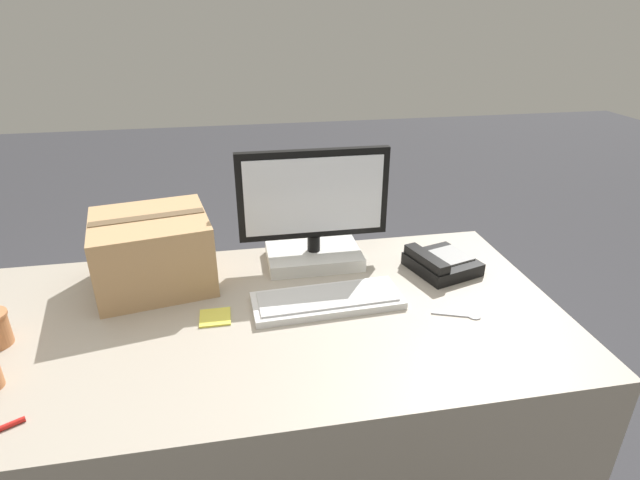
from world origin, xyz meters
The scene contains 7 objects.
office_desk centered at (0.00, 0.00, 0.37)m, with size 1.80×0.90×0.74m.
monitor centered at (0.22, 0.31, 0.90)m, with size 0.51×0.22×0.41m.
keyboard centered at (0.21, 0.03, 0.75)m, with size 0.46×0.19×0.03m.
desk_phone centered at (0.63, 0.17, 0.76)m, with size 0.25×0.25×0.07m.
spoon centered at (0.59, -0.11, 0.74)m, with size 0.14×0.06×0.00m.
cardboard_box centered at (-0.31, 0.26, 0.85)m, with size 0.40×0.38×0.23m.
sticky_note_pad centered at (-0.12, 0.01, 0.74)m, with size 0.09×0.09×0.01m.
Camera 1 is at (-0.04, -1.24, 1.56)m, focal length 28.00 mm.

